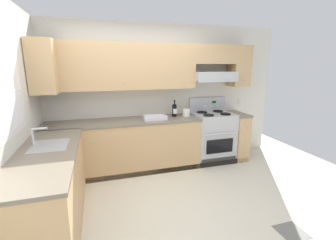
{
  "coord_description": "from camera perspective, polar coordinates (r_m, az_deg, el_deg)",
  "views": [
    {
      "loc": [
        -0.67,
        -2.65,
        1.82
      ],
      "look_at": [
        0.34,
        0.7,
        1.0
      ],
      "focal_mm": 25.08,
      "sensor_mm": 36.0,
      "label": 1
    }
  ],
  "objects": [
    {
      "name": "wine_bottle",
      "position": [
        4.25,
        1.57,
        2.62
      ],
      "size": [
        0.08,
        0.08,
        0.33
      ],
      "color": "black",
      "rests_on": "counter_back_run"
    },
    {
      "name": "stove",
      "position": [
        4.62,
        10.74,
        -3.92
      ],
      "size": [
        0.76,
        0.62,
        1.2
      ],
      "color": "#B7BABC",
      "rests_on": "ground_plane"
    },
    {
      "name": "ground_plane",
      "position": [
        3.29,
        -2.33,
        -20.47
      ],
      "size": [
        7.04,
        7.04,
        0.0
      ],
      "primitive_type": "plane",
      "color": "beige"
    },
    {
      "name": "wall_left",
      "position": [
        3.06,
        -34.08,
        1.92
      ],
      "size": [
        0.47,
        4.0,
        2.55
      ],
      "color": "silver",
      "rests_on": "ground_plane"
    },
    {
      "name": "counter_back_run",
      "position": [
        4.17,
        -7.37,
        -6.07
      ],
      "size": [
        3.6,
        0.65,
        0.91
      ],
      "color": "tan",
      "rests_on": "ground_plane"
    },
    {
      "name": "wall_back",
      "position": [
        4.32,
        -2.62,
        8.66
      ],
      "size": [
        4.68,
        0.57,
        2.55
      ],
      "color": "silver",
      "rests_on": "ground_plane"
    },
    {
      "name": "paper_towel_roll",
      "position": [
        4.3,
        4.49,
        1.83
      ],
      "size": [
        0.13,
        0.13,
        0.13
      ],
      "color": "white",
      "rests_on": "counter_back_run"
    },
    {
      "name": "counter_left_run",
      "position": [
        3.04,
        -26.64,
        -14.97
      ],
      "size": [
        0.63,
        1.91,
        1.13
      ],
      "color": "tan",
      "rests_on": "ground_plane"
    },
    {
      "name": "floor_accent_tile",
      "position": [
        3.22,
        27.84,
        -22.9
      ],
      "size": [
        0.3,
        0.3,
        0.01
      ],
      "primitive_type": "cube",
      "color": "slate",
      "rests_on": "ground_plane"
    },
    {
      "name": "bowl",
      "position": [
        4.03,
        -3.21,
        0.46
      ],
      "size": [
        0.39,
        0.21,
        0.07
      ],
      "color": "silver",
      "rests_on": "counter_back_run"
    }
  ]
}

